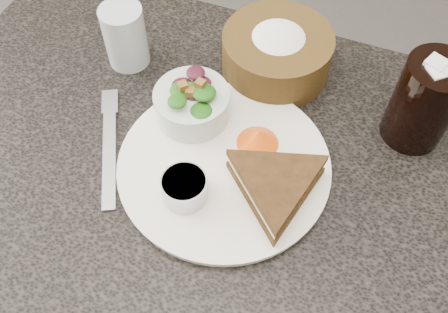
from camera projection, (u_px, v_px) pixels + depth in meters
dining_table at (223, 281)px, 1.00m from camera, size 1.00×0.70×0.75m
dinner_plate at (224, 166)px, 0.70m from camera, size 0.29×0.29×0.01m
sandwich at (276, 186)px, 0.65m from camera, size 0.22×0.22×0.04m
salad_bowl at (192, 100)px, 0.72m from camera, size 0.12×0.12×0.06m
dressing_ramekin at (185, 188)px, 0.65m from camera, size 0.07×0.07×0.04m
orange_wedge at (258, 138)px, 0.70m from camera, size 0.09×0.09×0.03m
fork at (109, 152)px, 0.72m from camera, size 0.11×0.18×0.01m
knife at (143, 158)px, 0.71m from camera, size 0.06×0.17×0.00m
bread_basket at (277, 48)px, 0.77m from camera, size 0.22×0.22×0.10m
cola_glass at (426, 99)px, 0.68m from camera, size 0.11×0.11×0.15m
water_glass at (125, 36)px, 0.78m from camera, size 0.07×0.07×0.10m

